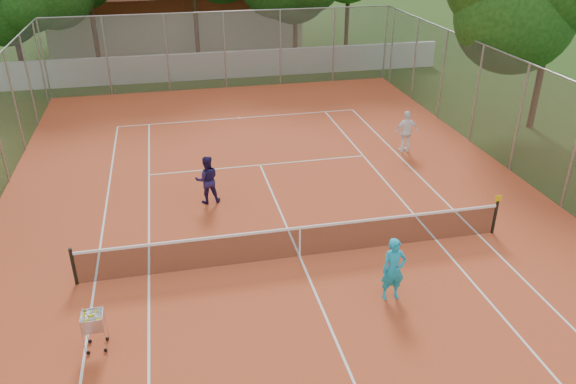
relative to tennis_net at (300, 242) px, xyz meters
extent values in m
plane|color=#1C350E|center=(0.00, 0.00, -0.51)|extent=(120.00, 120.00, 0.00)
cube|color=#BE4A25|center=(0.00, 0.00, -0.50)|extent=(18.00, 34.00, 0.02)
cube|color=white|center=(0.00, 0.00, -0.49)|extent=(10.98, 23.78, 0.01)
cube|color=black|center=(0.00, 0.00, 0.00)|extent=(11.88, 0.10, 0.98)
cube|color=slate|center=(0.00, 0.00, 1.49)|extent=(18.00, 34.00, 4.00)
cube|color=silver|center=(0.00, 19.00, 0.24)|extent=(26.00, 0.30, 1.50)
cube|color=beige|center=(-2.00, 29.00, 1.69)|extent=(16.40, 9.00, 4.40)
imported|color=#18A4CE|center=(1.80, -2.27, 0.34)|extent=(0.61, 0.40, 1.67)
imported|color=#211848|center=(-2.18, 3.84, 0.32)|extent=(0.81, 0.64, 1.63)
imported|color=white|center=(5.87, 6.47, 0.35)|extent=(1.01, 0.46, 1.69)
cube|color=silver|center=(-5.21, -2.58, 0.02)|extent=(0.61, 0.61, 1.01)
camera|label=1|loc=(-3.16, -12.79, 8.20)|focal=35.00mm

